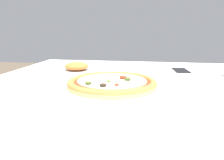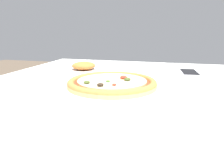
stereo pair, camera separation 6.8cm
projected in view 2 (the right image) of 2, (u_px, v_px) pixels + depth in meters
name	position (u px, v px, depth m)	size (l,w,h in m)	color
dining_table	(159.00, 112.00, 0.72)	(1.28, 1.14, 0.76)	brown
pizza_plate	(112.00, 84.00, 0.69)	(0.32, 0.32, 0.04)	white
cell_phone	(189.00, 73.00, 0.92)	(0.08, 0.15, 0.01)	white
side_plate	(84.00, 68.00, 0.97)	(0.18, 0.18, 0.05)	white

